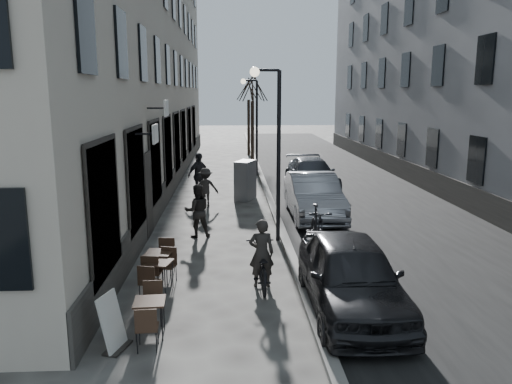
{
  "coord_description": "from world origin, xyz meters",
  "views": [
    {
      "loc": [
        -1.41,
        -8.42,
        4.37
      ],
      "look_at": [
        -0.74,
        4.47,
        1.8
      ],
      "focal_mm": 35.0,
      "sensor_mm": 36.0,
      "label": 1
    }
  ],
  "objects": [
    {
      "name": "car_near",
      "position": [
        1.0,
        1.0,
        0.76
      ],
      "size": [
        1.83,
        4.48,
        1.52
      ],
      "primitive_type": "imported",
      "rotation": [
        0.0,
        0.0,
        -0.01
      ],
      "color": "black",
      "rests_on": "ground"
    },
    {
      "name": "pedestrian_far",
      "position": [
        -2.76,
        12.52,
        0.95
      ],
      "size": [
        1.12,
        1.1,
        1.89
      ],
      "primitive_type": "imported",
      "rotation": [
        0.0,
        0.0,
        0.76
      ],
      "color": "black",
      "rests_on": "ground"
    },
    {
      "name": "tree_far",
      "position": [
        -0.1,
        27.0,
        4.66
      ],
      "size": [
        2.4,
        2.4,
        5.7
      ],
      "color": "black",
      "rests_on": "ground"
    },
    {
      "name": "pedestrian_mid",
      "position": [
        -2.38,
        10.78,
        0.75
      ],
      "size": [
        1.0,
        0.6,
        1.51
      ],
      "primitive_type": "imported",
      "rotation": [
        0.0,
        0.0,
        3.19
      ],
      "color": "#282523",
      "rests_on": "ground"
    },
    {
      "name": "kerb",
      "position": [
        0.2,
        16.0,
        0.06
      ],
      "size": [
        0.25,
        60.0,
        0.12
      ],
      "primitive_type": "cube",
      "color": "#65635F",
      "rests_on": "ground"
    },
    {
      "name": "tree_near",
      "position": [
        -0.1,
        21.0,
        4.66
      ],
      "size": [
        2.4,
        2.4,
        5.7
      ],
      "color": "black",
      "rests_on": "ground"
    },
    {
      "name": "moped",
      "position": [
        0.98,
        4.81,
        0.65
      ],
      "size": [
        0.65,
        2.17,
        1.3
      ],
      "primitive_type": "imported",
      "rotation": [
        0.0,
        0.0,
        -0.02
      ],
      "color": "black",
      "rests_on": "ground"
    },
    {
      "name": "building_right",
      "position": [
        9.5,
        16.5,
        8.0
      ],
      "size": [
        4.0,
        35.0,
        16.0
      ],
      "primitive_type": "cube",
      "color": "slate",
      "rests_on": "ground"
    },
    {
      "name": "road",
      "position": [
        3.85,
        16.0,
        0.0
      ],
      "size": [
        7.3,
        60.0,
        0.0
      ],
      "primitive_type": "cube",
      "color": "black",
      "rests_on": "ground"
    },
    {
      "name": "sign_board",
      "position": [
        -3.46,
        -0.34,
        0.41
      ],
      "size": [
        0.5,
        0.64,
        1.0
      ],
      "rotation": [
        0.0,
        0.0,
        -0.3
      ],
      "color": "black",
      "rests_on": "ground"
    },
    {
      "name": "cyclist_rider",
      "position": [
        -0.72,
        2.39,
        0.8
      ],
      "size": [
        0.59,
        0.39,
        1.59
      ],
      "primitive_type": "imported",
      "rotation": [
        0.0,
        0.0,
        3.16
      ],
      "color": "black",
      "rests_on": "ground"
    },
    {
      "name": "streetlamp_far",
      "position": [
        -0.17,
        18.0,
        3.16
      ],
      "size": [
        0.9,
        0.28,
        5.09
      ],
      "color": "black",
      "rests_on": "ground"
    },
    {
      "name": "pedestrian_near",
      "position": [
        -2.44,
        6.52,
        0.82
      ],
      "size": [
        0.89,
        0.75,
        1.64
      ],
      "primitive_type": "imported",
      "rotation": [
        0.0,
        0.0,
        3.31
      ],
      "color": "black",
      "rests_on": "ground"
    },
    {
      "name": "bicycle",
      "position": [
        -0.72,
        2.39,
        0.49
      ],
      "size": [
        0.68,
        1.86,
        0.97
      ],
      "primitive_type": "imported",
      "rotation": [
        0.0,
        0.0,
        3.16
      ],
      "color": "black",
      "rests_on": "ground"
    },
    {
      "name": "ground",
      "position": [
        0.0,
        0.0,
        0.0
      ],
      "size": [
        120.0,
        120.0,
        0.0
      ],
      "primitive_type": "plane",
      "color": "#353331",
      "rests_on": "ground"
    },
    {
      "name": "car_mid",
      "position": [
        1.52,
        8.75,
        0.78
      ],
      "size": [
        1.65,
        4.71,
        1.55
      ],
      "primitive_type": "imported",
      "rotation": [
        0.0,
        0.0,
        0.0
      ],
      "color": "#93949B",
      "rests_on": "ground"
    },
    {
      "name": "streetlamp_near",
      "position": [
        -0.17,
        6.0,
        3.16
      ],
      "size": [
        0.9,
        0.28,
        5.09
      ],
      "color": "black",
      "rests_on": "ground"
    },
    {
      "name": "bistro_set_b",
      "position": [
        -3.03,
        2.21,
        0.42
      ],
      "size": [
        0.7,
        1.44,
        0.82
      ],
      "rotation": [
        0.0,
        0.0,
        -0.24
      ],
      "color": "black",
      "rests_on": "ground"
    },
    {
      "name": "utility_cabinet",
      "position": [
        -0.8,
        11.92,
        0.81
      ],
      "size": [
        0.97,
        1.23,
        1.63
      ],
      "primitive_type": "cube",
      "rotation": [
        0.0,
        0.0,
        -0.4
      ],
      "color": "slate",
      "rests_on": "ground"
    },
    {
      "name": "bistro_set_a",
      "position": [
        -2.9,
        0.12,
        0.41
      ],
      "size": [
        0.59,
        1.38,
        0.81
      ],
      "rotation": [
        0.0,
        0.0,
        0.06
      ],
      "color": "black",
      "rests_on": "ground"
    },
    {
      "name": "bistro_set_c",
      "position": [
        -3.1,
        2.8,
        0.44
      ],
      "size": [
        0.67,
        1.49,
        0.86
      ],
      "rotation": [
        0.0,
        0.0,
        -0.14
      ],
      "color": "black",
      "rests_on": "ground"
    },
    {
      "name": "car_far",
      "position": [
        2.3,
        14.02,
        0.7
      ],
      "size": [
        2.12,
        4.89,
        1.4
      ],
      "primitive_type": "imported",
      "rotation": [
        0.0,
        0.0,
        0.03
      ],
      "color": "#32343B",
      "rests_on": "ground"
    },
    {
      "name": "building_left",
      "position": [
        -6.0,
        16.5,
        8.0
      ],
      "size": [
        4.0,
        35.0,
        16.0
      ],
      "primitive_type": "cube",
      "color": "#B0A293",
      "rests_on": "ground"
    }
  ]
}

